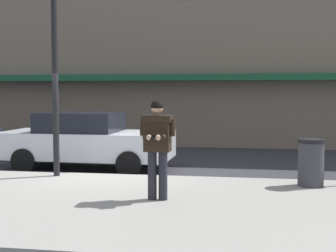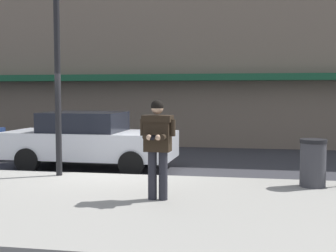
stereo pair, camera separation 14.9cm
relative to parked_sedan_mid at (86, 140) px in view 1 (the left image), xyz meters
name	(u,v)px [view 1 (the left image)]	position (x,y,z in m)	size (l,w,h in m)	color
ground_plane	(107,178)	(0.91, -1.11, -0.79)	(80.00, 80.00, 0.00)	#333338
sidewalk	(114,205)	(1.91, -3.96, -0.72)	(32.00, 5.30, 0.14)	#99968E
curb_paint_line	(148,179)	(1.91, -1.06, -0.79)	(28.00, 0.12, 0.01)	silver
parked_sedan_mid	(86,140)	(0.00, 0.00, 0.00)	(4.55, 2.02, 1.54)	silver
man_texting_on_phone	(157,139)	(2.65, -3.75, 0.46)	(0.65, 0.59, 1.81)	#23232B
street_lamp_post	(54,45)	(-0.10, -1.76, 2.35)	(0.36, 0.36, 4.88)	black
trash_bin	(311,162)	(5.55, -2.03, -0.16)	(0.55, 0.55, 0.98)	#38383D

